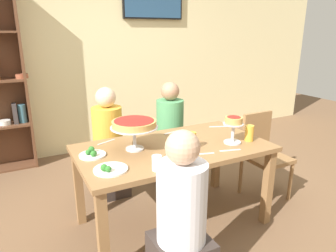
{
  "coord_description": "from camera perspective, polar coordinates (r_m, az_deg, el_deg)",
  "views": [
    {
      "loc": [
        -1.15,
        -2.12,
        1.67
      ],
      "look_at": [
        0.0,
        0.1,
        0.89
      ],
      "focal_mm": 32.71,
      "sensor_mm": 36.0,
      "label": 1
    }
  ],
  "objects": [
    {
      "name": "rear_partition",
      "position": [
        4.48,
        -12.82,
        13.4
      ],
      "size": [
        8.0,
        0.12,
        2.8
      ],
      "primitive_type": "cube",
      "color": "beige",
      "rests_on": "ground_plane"
    },
    {
      "name": "diner_far_left",
      "position": [
        3.22,
        -10.97,
        -4.52
      ],
      "size": [
        0.34,
        0.34,
        1.15
      ],
      "rotation": [
        0.0,
        0.0,
        -1.57
      ],
      "color": "#382D28",
      "rests_on": "ground_plane"
    },
    {
      "name": "water_glass_clear_near",
      "position": [
        2.13,
        -2.09,
        -6.91
      ],
      "size": [
        0.07,
        0.07,
        0.11
      ],
      "primitive_type": "cylinder",
      "color": "white",
      "rests_on": "dining_table"
    },
    {
      "name": "salad_plate_far_diner",
      "position": [
        2.45,
        -13.93,
        -5.05
      ],
      "size": [
        0.21,
        0.21,
        0.06
      ],
      "color": "white",
      "rests_on": "dining_table"
    },
    {
      "name": "beer_glass_amber_tall",
      "position": [
        2.78,
        14.91,
        -1.29
      ],
      "size": [
        0.08,
        0.08,
        0.14
      ],
      "primitive_type": "cylinder",
      "color": "gold",
      "rests_on": "dining_table"
    },
    {
      "name": "cutlery_knife_far",
      "position": [
        2.44,
        6.59,
        -5.17
      ],
      "size": [
        0.18,
        0.06,
        0.0
      ],
      "primitive_type": "cube",
      "rotation": [
        0.0,
        0.0,
        -0.27
      ],
      "color": "silver",
      "rests_on": "dining_table"
    },
    {
      "name": "dining_table",
      "position": [
        2.62,
        1.01,
        -5.64
      ],
      "size": [
        1.6,
        0.88,
        0.74
      ],
      "color": "olive",
      "rests_on": "ground_plane"
    },
    {
      "name": "ground_plane",
      "position": [
        2.93,
        0.94,
        -17.38
      ],
      "size": [
        12.0,
        12.0,
        0.0
      ],
      "primitive_type": "plane",
      "color": "brown"
    },
    {
      "name": "cutlery_knife_near",
      "position": [
        2.92,
        0.69,
        -1.18
      ],
      "size": [
        0.18,
        0.05,
        0.0
      ],
      "primitive_type": "cube",
      "rotation": [
        0.0,
        0.0,
        3.32
      ],
      "color": "silver",
      "rests_on": "dining_table"
    },
    {
      "name": "diner_near_left",
      "position": [
        1.97,
        2.49,
        -19.3
      ],
      "size": [
        0.34,
        0.34,
        1.15
      ],
      "rotation": [
        0.0,
        0.0,
        1.57
      ],
      "color": "#382D28",
      "rests_on": "ground_plane"
    },
    {
      "name": "cutlery_fork_far",
      "position": [
        2.73,
        -11.39,
        -2.93
      ],
      "size": [
        0.17,
        0.08,
        0.0
      ],
      "primitive_type": "cube",
      "rotation": [
        0.0,
        0.0,
        3.52
      ],
      "color": "silver",
      "rests_on": "dining_table"
    },
    {
      "name": "salad_plate_near_diner",
      "position": [
        2.18,
        -10.81,
        -7.9
      ],
      "size": [
        0.24,
        0.24,
        0.06
      ],
      "color": "white",
      "rests_on": "dining_table"
    },
    {
      "name": "cutlery_spare_fork",
      "position": [
        2.54,
        11.52,
        -4.45
      ],
      "size": [
        0.18,
        0.06,
        0.0
      ],
      "primitive_type": "cube",
      "rotation": [
        0.0,
        0.0,
        -0.26
      ],
      "color": "silver",
      "rests_on": "dining_table"
    },
    {
      "name": "personal_pizza_stand",
      "position": [
        2.67,
        12.09,
        0.25
      ],
      "size": [
        0.18,
        0.18,
        0.23
      ],
      "color": "silver",
      "rests_on": "dining_table"
    },
    {
      "name": "diner_far_right",
      "position": [
        3.46,
        0.37,
        -2.61
      ],
      "size": [
        0.34,
        0.34,
        1.15
      ],
      "rotation": [
        0.0,
        0.0,
        -1.57
      ],
      "color": "#382D28",
      "rests_on": "ground_plane"
    },
    {
      "name": "beer_glass_amber_short",
      "position": [
        2.51,
        4.5,
        -2.72
      ],
      "size": [
        0.07,
        0.07,
        0.14
      ],
      "primitive_type": "cylinder",
      "color": "gold",
      "rests_on": "dining_table"
    },
    {
      "name": "cutlery_fork_near",
      "position": [
        3.14,
        9.32,
        -0.09
      ],
      "size": [
        0.17,
        0.08,
        0.0
      ],
      "primitive_type": "cube",
      "rotation": [
        0.0,
        0.0,
        2.75
      ],
      "color": "silver",
      "rests_on": "dining_table"
    },
    {
      "name": "deep_dish_pizza_stand",
      "position": [
        2.46,
        -6.33,
        0.16
      ],
      "size": [
        0.39,
        0.39,
        0.25
      ],
      "color": "silver",
      "rests_on": "dining_table"
    },
    {
      "name": "television",
      "position": [
        4.68,
        -2.79,
        22.46
      ],
      "size": [
        0.91,
        0.05,
        0.52
      ],
      "color": "black"
    },
    {
      "name": "water_glass_clear_far",
      "position": [
        2.23,
        3.35,
        -6.09
      ],
      "size": [
        0.07,
        0.07,
        0.09
      ],
      "primitive_type": "cylinder",
      "color": "white",
      "rests_on": "dining_table"
    },
    {
      "name": "chair_head_east",
      "position": [
        3.31,
        17.21,
        -4.47
      ],
      "size": [
        0.4,
        0.4,
        0.87
      ],
      "rotation": [
        0.0,
        0.0,
        3.14
      ],
      "color": "olive",
      "rests_on": "ground_plane"
    }
  ]
}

